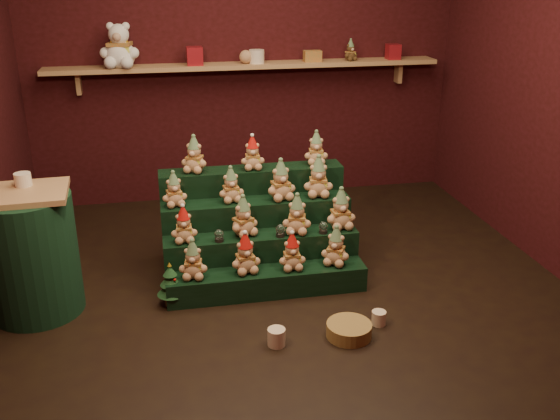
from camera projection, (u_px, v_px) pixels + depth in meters
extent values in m
plane|color=black|center=(288.00, 289.00, 4.47)|extent=(4.00, 4.00, 0.00)
cube|color=black|center=(244.00, 52.00, 5.82)|extent=(4.00, 0.10, 2.80)
cube|color=black|center=(415.00, 213.00, 2.08)|extent=(4.00, 0.10, 2.80)
cube|color=#AC7E56|center=(247.00, 65.00, 5.69)|extent=(3.60, 0.26, 0.04)
cube|color=#AC7E56|center=(79.00, 83.00, 5.53)|extent=(0.04, 0.12, 0.20)
cube|color=#AC7E56|center=(398.00, 72.00, 6.07)|extent=(0.04, 0.12, 0.20)
cube|color=black|center=(267.00, 282.00, 4.37)|extent=(1.40, 0.22, 0.18)
cube|color=black|center=(262.00, 257.00, 4.54)|extent=(1.40, 0.22, 0.36)
cube|color=black|center=(257.00, 234.00, 4.71)|extent=(1.40, 0.22, 0.54)
cube|color=black|center=(252.00, 212.00, 4.87)|extent=(1.40, 0.22, 0.72)
cylinder|color=black|center=(219.00, 240.00, 4.36)|extent=(0.06, 0.06, 0.02)
sphere|color=white|center=(219.00, 234.00, 4.34)|extent=(0.07, 0.07, 0.07)
cylinder|color=black|center=(280.00, 235.00, 4.43)|extent=(0.06, 0.06, 0.03)
sphere|color=white|center=(280.00, 229.00, 4.42)|extent=(0.07, 0.07, 0.07)
cylinder|color=black|center=(323.00, 231.00, 4.49)|extent=(0.06, 0.06, 0.02)
sphere|color=white|center=(323.00, 226.00, 4.48)|extent=(0.06, 0.06, 0.06)
cube|color=#AC7E56|center=(21.00, 194.00, 3.89)|extent=(0.58, 0.49, 0.04)
cylinder|color=black|center=(31.00, 255.00, 4.05)|extent=(0.59, 0.59, 0.81)
cylinder|color=beige|center=(23.00, 180.00, 3.96)|extent=(0.11, 0.11, 0.08)
cylinder|color=#473119|center=(172.00, 302.00, 4.25)|extent=(0.10, 0.10, 0.05)
cone|color=#123318|center=(171.00, 288.00, 4.21)|extent=(0.19, 0.19, 0.10)
cone|color=#123318|center=(170.00, 279.00, 4.18)|extent=(0.14, 0.14, 0.09)
cone|color=#123318|center=(170.00, 271.00, 4.16)|extent=(0.10, 0.10, 0.07)
cone|color=yellow|center=(169.00, 264.00, 4.14)|extent=(0.03, 0.03, 0.03)
cylinder|color=beige|center=(276.00, 337.00, 3.79)|extent=(0.11, 0.11, 0.11)
cylinder|color=beige|center=(379.00, 318.00, 4.01)|extent=(0.09, 0.09, 0.09)
cylinder|color=olive|center=(349.00, 330.00, 3.89)|extent=(0.34, 0.34, 0.09)
cube|color=maroon|center=(195.00, 56.00, 5.55)|extent=(0.14, 0.14, 0.16)
cylinder|color=beige|center=(257.00, 56.00, 5.66)|extent=(0.14, 0.14, 0.12)
cube|color=maroon|center=(393.00, 52.00, 5.89)|extent=(0.12, 0.12, 0.14)
sphere|color=tan|center=(246.00, 57.00, 5.64)|extent=(0.12, 0.12, 0.12)
cube|color=#D65B1E|center=(312.00, 56.00, 5.75)|extent=(0.16, 0.10, 0.10)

